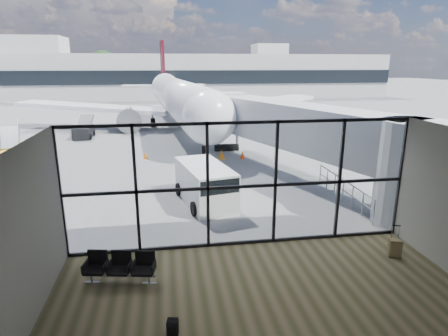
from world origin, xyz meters
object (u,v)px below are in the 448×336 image
object	(u,v)px
seating_row	(121,265)
mobile_stairs	(11,152)
backpack	(173,328)
airliner	(178,97)
suitcase	(395,248)
service_van	(206,184)
belt_loader	(84,131)

from	to	relation	value
seating_row	mobile_stairs	xyz separation A→B (m)	(-9.05, 16.47, -0.02)
seating_row	backpack	size ratio (longest dim) A/B	5.07
seating_row	airliner	distance (m)	30.16
suitcase	mobile_stairs	xyz separation A→B (m)	(-18.03, 16.42, 0.16)
backpack	mobile_stairs	size ratio (longest dim) A/B	0.13
mobile_stairs	backpack	bearing A→B (deg)	-77.52
suitcase	service_van	size ratio (longest dim) A/B	0.25
belt_loader	mobile_stairs	distance (m)	8.16
seating_row	mobile_stairs	distance (m)	18.79
backpack	airliner	size ratio (longest dim) A/B	0.01
belt_loader	service_van	bearing A→B (deg)	-63.90
service_van	belt_loader	world-z (taller)	service_van
belt_loader	backpack	bearing A→B (deg)	-75.37
backpack	service_van	size ratio (longest dim) A/B	0.09
seating_row	backpack	world-z (taller)	seating_row
suitcase	airliner	bearing A→B (deg)	116.07
service_van	belt_loader	bearing A→B (deg)	104.74
airliner	belt_loader	bearing A→B (deg)	-150.12
suitcase	airliner	xyz separation A→B (m)	(-6.12, 29.87, 2.55)
seating_row	suitcase	xyz separation A→B (m)	(8.98, 0.06, -0.18)
suitcase	mobile_stairs	bearing A→B (deg)	152.18
suitcase	service_van	xyz separation A→B (m)	(-5.76, 6.05, 0.60)
seating_row	service_van	distance (m)	6.92
seating_row	suitcase	bearing A→B (deg)	10.94
service_van	mobile_stairs	world-z (taller)	mobile_stairs
backpack	mobile_stairs	world-z (taller)	mobile_stairs
suitcase	belt_loader	world-z (taller)	belt_loader
airliner	backpack	bearing A→B (deg)	-97.73
suitcase	belt_loader	bearing A→B (deg)	136.10
service_van	mobile_stairs	size ratio (longest dim) A/B	1.39
suitcase	belt_loader	size ratio (longest dim) A/B	0.29
seating_row	airliner	world-z (taller)	airliner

